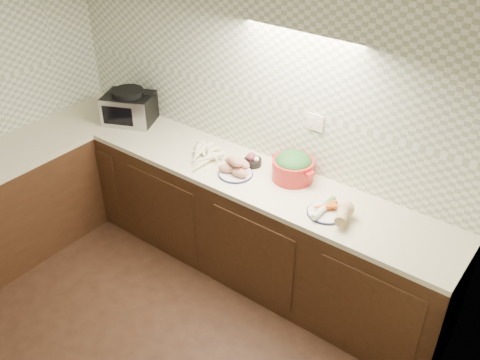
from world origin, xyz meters
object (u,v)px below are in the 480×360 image
Objects in this scene: dutch_oven at (293,166)px; veg_plate at (335,209)px; parsnip_pile at (203,154)px; onion_bowl at (252,161)px; toaster_oven at (129,107)px; sweet_potato_plate at (236,168)px.

veg_plate is at bearing -10.85° from dutch_oven.
parsnip_pile is at bearing 178.18° from veg_plate.
parsnip_pile is at bearing -158.95° from onion_bowl.
toaster_oven is 1.96× the size of sweet_potato_plate.
sweet_potato_plate is (0.35, -0.04, 0.02)m from parsnip_pile.
toaster_oven is 0.91m from parsnip_pile.
parsnip_pile is at bearing -153.69° from dutch_oven.
toaster_oven is at bearing 176.55° from veg_plate.
veg_plate is (0.82, -0.00, -0.01)m from sweet_potato_plate.
sweet_potato_plate reaches higher than veg_plate.
toaster_oven is at bearing -164.05° from dutch_oven.
onion_bowl is (0.37, 0.14, 0.00)m from parsnip_pile.
sweet_potato_plate is at bearing -30.27° from toaster_oven.
sweet_potato_plate reaches higher than onion_bowl.
sweet_potato_plate is at bearing -96.18° from onion_bowl.
onion_bowl is 0.36× the size of dutch_oven.
sweet_potato_plate is at bearing -5.99° from parsnip_pile.
toaster_oven is at bearing -177.48° from onion_bowl.
toaster_oven is 2.08m from veg_plate.
toaster_oven reaches higher than veg_plate.
parsnip_pile is 1.25× the size of veg_plate.
onion_bowl is 0.35m from dutch_oven.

